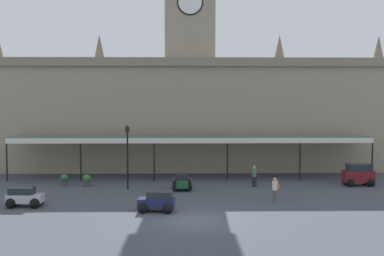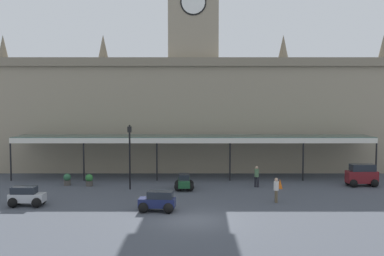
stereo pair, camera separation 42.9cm
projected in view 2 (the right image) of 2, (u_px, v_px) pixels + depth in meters
name	position (u px, v px, depth m)	size (l,w,h in m)	color
ground_plane	(192.00, 220.00, 24.90)	(140.00, 140.00, 0.00)	#41464F
station_building	(192.00, 107.00, 43.86)	(40.15, 7.14, 20.33)	gray
entrance_canopy	(192.00, 138.00, 38.25)	(31.41, 3.26, 3.73)	#38564C
car_silver_estate	(25.00, 197.00, 28.20)	(2.27, 1.57, 1.27)	#B2B5BA
car_navy_estate	(156.00, 202.00, 26.85)	(2.33, 1.68, 1.27)	#19214C
car_green_sedan	(182.00, 183.00, 33.46)	(1.54, 2.06, 1.19)	#1E512D
car_maroon_van	(360.00, 176.00, 34.80)	(2.43, 1.65, 1.77)	maroon
pedestrian_crossing_forecourt	(274.00, 189.00, 29.23)	(0.34, 0.39, 1.67)	brown
pedestrian_beside_cars	(255.00, 176.00, 34.39)	(0.36, 0.34, 1.67)	black
victorian_lamppost	(128.00, 149.00, 33.37)	(0.30, 0.30, 4.99)	black
traffic_cone	(278.00, 184.00, 33.86)	(0.40, 0.40, 0.75)	orange
planter_forecourt_centre	(87.00, 180.00, 34.79)	(0.60, 0.60, 0.96)	#47423D
planter_near_kerb	(65.00, 179.00, 35.06)	(0.60, 0.60, 0.96)	#47423D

